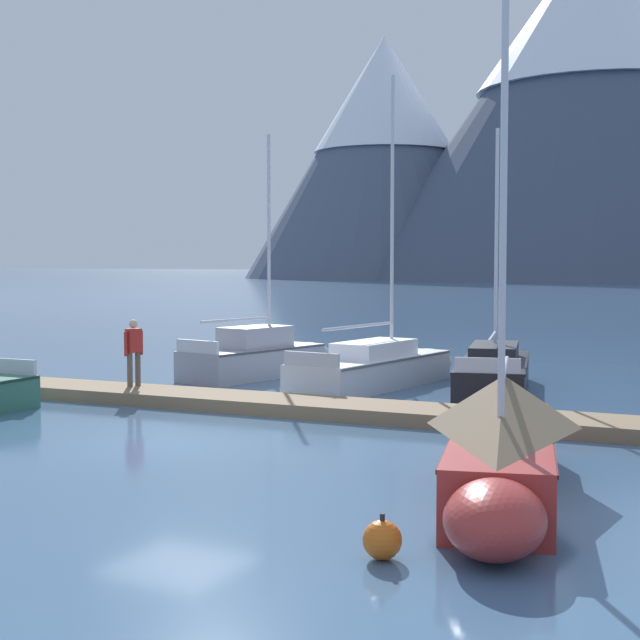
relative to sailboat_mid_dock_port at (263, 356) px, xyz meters
The scene contains 10 objects.
ground_plane 10.47m from the sailboat_mid_dock_port, 68.14° to the right, with size 700.00×700.00×0.00m, color #426689.
mountain_west_summit 176.60m from the sailboat_mid_dock_port, 112.57° to the left, with size 58.64×58.64×50.65m.
mountain_central_massif 173.61m from the sailboat_mid_dock_port, 98.29° to the left, with size 93.93×93.93×69.89m.
dock 6.92m from the sailboat_mid_dock_port, 55.67° to the right, with size 22.96×2.88×0.30m.
sailboat_mid_dock_port is the anchor object (origin of this frame).
sailboat_mid_dock_starboard 4.12m from the sailboat_mid_dock_port, ahead, with size 2.44×7.28×8.64m.
sailboat_far_berth 7.22m from the sailboat_mid_dock_port, ahead, with size 3.30×7.30×6.99m.
sailboat_outer_slip 15.60m from the sailboat_mid_dock_port, 46.03° to the right, with size 3.19×7.12×9.34m.
person_on_dock 5.63m from the sailboat_mid_dock_port, 94.60° to the right, with size 0.29×0.58×1.69m.
mooring_buoy_inner_mooring 18.10m from the sailboat_mid_dock_port, 54.62° to the right, with size 0.46×0.46×0.54m.
Camera 1 is at (10.99, -15.04, 3.45)m, focal length 53.77 mm.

